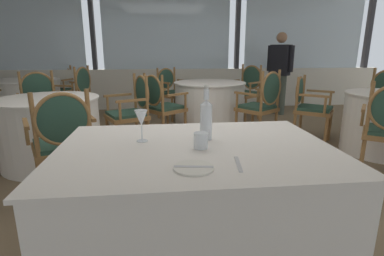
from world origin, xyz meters
name	(u,v)px	position (x,y,z in m)	size (l,w,h in m)	color
ground_plane	(180,172)	(0.00, 0.00, 0.00)	(12.55, 12.55, 0.00)	#756047
window_wall_far	(167,56)	(0.00, 3.62, 1.11)	(9.65, 0.14, 2.78)	silver
foreground_table	(196,208)	(-0.01, -1.39, 0.37)	(1.48, 1.04, 0.75)	white
side_plate	(194,168)	(-0.06, -1.70, 0.75)	(0.18, 0.18, 0.01)	silver
butter_knife	(194,167)	(-0.06, -1.70, 0.76)	(0.17, 0.02, 0.00)	silver
dinner_fork	(238,164)	(0.15, -1.67, 0.75)	(0.19, 0.02, 0.00)	silver
water_bottle	(206,118)	(0.07, -1.26, 0.88)	(0.07, 0.07, 0.32)	white
wine_glass	(141,119)	(-0.30, -1.26, 0.88)	(0.07, 0.07, 0.18)	white
water_tumbler	(201,141)	(0.01, -1.42, 0.79)	(0.07, 0.07, 0.08)	white
dining_chair_0_0	(309,103)	(1.84, 0.93, 0.54)	(0.65, 0.66, 0.91)	olive
background_table_1	(51,131)	(-1.42, 0.45, 0.37)	(1.10, 1.10, 0.75)	white
dining_chair_1_0	(133,107)	(-0.53, 0.86, 0.56)	(0.61, 0.64, 0.95)	olive
dining_chair_1_1	(40,102)	(-1.83, 1.34, 0.56)	(0.64, 0.61, 0.97)	olive
dining_chair_1_3	(63,137)	(-1.01, -0.43, 0.55)	(0.64, 0.61, 0.95)	olive
background_table_2	(209,105)	(0.62, 1.83, 0.37)	(1.15, 1.15, 0.75)	white
dining_chair_2_0	(247,87)	(1.42, 2.44, 0.58)	(0.65, 0.66, 0.99)	olive
dining_chair_2_1	(170,89)	(0.01, 2.63, 0.55)	(0.66, 0.65, 0.93)	olive
dining_chair_2_2	(160,102)	(-0.19, 1.23, 0.55)	(0.65, 0.66, 0.94)	olive
dining_chair_2_3	(263,101)	(1.22, 1.03, 0.57)	(0.66, 0.65, 0.99)	olive
background_table_3	(25,101)	(-2.55, 2.57, 0.37)	(1.22, 1.22, 0.75)	white
dining_chair_3_1	(78,91)	(-1.56, 2.25, 0.58)	(0.58, 0.62, 0.99)	olive
dining_chair_3_2	(60,85)	(-2.24, 3.56, 0.54)	(0.62, 0.58, 0.94)	olive
diner_person_0	(280,69)	(2.14, 2.74, 0.89)	(0.39, 0.41, 1.57)	#424C42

